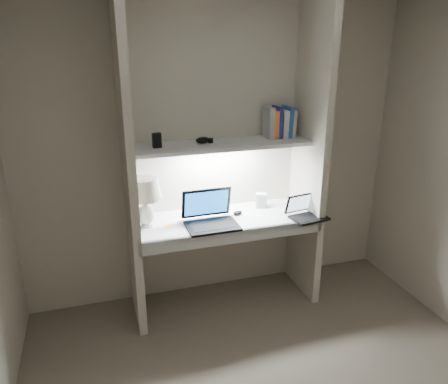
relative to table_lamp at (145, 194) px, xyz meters
name	(u,v)px	position (x,y,z in m)	size (l,w,h in m)	color
back_wall	(215,152)	(0.62, 0.25, 0.22)	(3.20, 0.01, 2.50)	beige
alcove_panel_left	(129,168)	(-0.11, -0.02, 0.22)	(0.06, 0.55, 2.50)	beige
alcove_panel_right	(310,153)	(1.35, -0.02, 0.22)	(0.06, 0.55, 2.50)	beige
desk	(225,220)	(0.62, -0.02, -0.28)	(1.40, 0.55, 0.04)	white
desk_apron	(235,237)	(0.62, -0.28, -0.31)	(1.46, 0.03, 0.10)	silver
shelf	(221,145)	(0.62, 0.07, 0.32)	(1.40, 0.36, 0.03)	silver
strip_light	(221,148)	(0.62, 0.07, 0.30)	(0.60, 0.04, 0.01)	white
table_lamp	(145,194)	(0.00, 0.00, 0.00)	(0.26, 0.26, 0.39)	white
laptop_main	(210,217)	(0.48, -0.11, -0.20)	(0.40, 0.35, 0.26)	black
laptop_netbook	(306,212)	(1.26, -0.21, -0.22)	(0.32, 0.29, 0.18)	black
speaker	(261,200)	(0.99, 0.10, -0.20)	(0.09, 0.06, 0.13)	silver
mouse	(238,213)	(0.75, 0.01, -0.25)	(0.09, 0.05, 0.03)	black
cable_coil	(208,222)	(0.48, -0.08, -0.26)	(0.09, 0.09, 0.01)	black
sticky_note	(168,226)	(0.16, -0.06, -0.26)	(0.07, 0.07, 0.00)	yellow
book_row	(279,123)	(1.14, 0.14, 0.45)	(0.24, 0.17, 0.25)	silver
shelf_box	(157,140)	(0.12, 0.08, 0.39)	(0.06, 0.05, 0.11)	black
shelf_gadget	(203,140)	(0.49, 0.10, 0.36)	(0.12, 0.08, 0.05)	black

